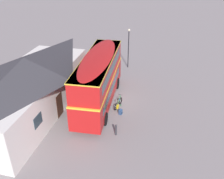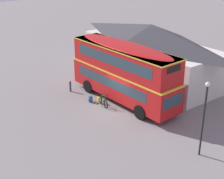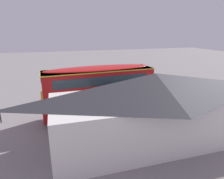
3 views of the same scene
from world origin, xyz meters
The scene contains 9 objects.
ground_plane centered at (0.00, 0.00, 0.00)m, with size 120.00×120.00×0.00m, color gray.
double_decker_bus centered at (-0.87, 1.22, 2.64)m, with size 10.40×3.07×4.79m.
touring_bicycle centered at (-1.19, -0.66, 0.37)m, with size 1.75×0.52×1.05m.
backpack_on_ground centered at (-2.22, -1.09, 0.27)m, with size 0.35×0.36×0.53m.
water_bottle_red_squeeze centered at (-1.76, -0.96, 0.12)m, with size 0.07×0.07×0.25m.
water_bottle_green_metal centered at (-0.93, -0.85, 0.10)m, with size 0.07×0.07×0.22m.
pub_building centered at (-3.53, 6.62, 2.61)m, with size 14.65×5.87×5.11m.
street_lamp centered at (7.90, 0.05, 2.92)m, with size 0.28×0.28×4.75m.
kerb_bollard centered at (-5.06, -1.30, 0.50)m, with size 0.16×0.16×0.97m.
Camera 1 is at (-20.20, -4.52, 12.68)m, focal length 40.45 mm.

